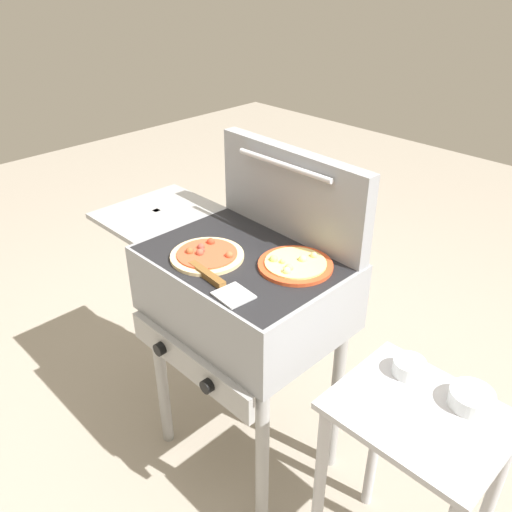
# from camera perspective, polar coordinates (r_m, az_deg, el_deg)

# --- Properties ---
(ground_plane) EXTENTS (8.00, 8.00, 0.00)m
(ground_plane) POSITION_cam_1_polar(r_m,az_deg,el_deg) (2.27, -0.95, -20.07)
(ground_plane) COLOR gray
(grill) EXTENTS (0.96, 0.53, 0.90)m
(grill) POSITION_cam_1_polar(r_m,az_deg,el_deg) (1.76, -1.57, -3.92)
(grill) COLOR gray
(grill) RESTS_ON ground_plane
(grill_lid_open) EXTENTS (0.63, 0.09, 0.30)m
(grill_lid_open) POSITION_cam_1_polar(r_m,az_deg,el_deg) (1.75, 3.87, 6.79)
(grill_lid_open) COLOR gray
(grill_lid_open) RESTS_ON grill
(pizza_pepperoni) EXTENTS (0.23, 0.23, 0.04)m
(pizza_pepperoni) POSITION_cam_1_polar(r_m,az_deg,el_deg) (1.67, -5.30, 0.13)
(pizza_pepperoni) COLOR beige
(pizza_pepperoni) RESTS_ON grill
(pizza_cheese) EXTENTS (0.23, 0.23, 0.04)m
(pizza_cheese) POSITION_cam_1_polar(r_m,az_deg,el_deg) (1.62, 4.23, -0.91)
(pizza_cheese) COLOR #C64723
(pizza_cheese) RESTS_ON grill
(spatula) EXTENTS (0.26, 0.10, 0.02)m
(spatula) POSITION_cam_1_polar(r_m,az_deg,el_deg) (1.54, -4.17, -2.89)
(spatula) COLOR #B7BABF
(spatula) RESTS_ON grill
(prep_table) EXTENTS (0.44, 0.36, 0.71)m
(prep_table) POSITION_cam_1_polar(r_m,az_deg,el_deg) (1.63, 16.27, -20.52)
(prep_table) COLOR #B2B2B7
(prep_table) RESTS_ON ground_plane
(topping_bowl_near) EXTENTS (0.09, 0.09, 0.04)m
(topping_bowl_near) POSITION_cam_1_polar(r_m,az_deg,el_deg) (1.58, 16.15, -11.48)
(topping_bowl_near) COLOR silver
(topping_bowl_near) RESTS_ON prep_table
(topping_bowl_far) EXTENTS (0.12, 0.12, 0.04)m
(topping_bowl_far) POSITION_cam_1_polar(r_m,az_deg,el_deg) (1.54, 22.17, -14.07)
(topping_bowl_far) COLOR silver
(topping_bowl_far) RESTS_ON prep_table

